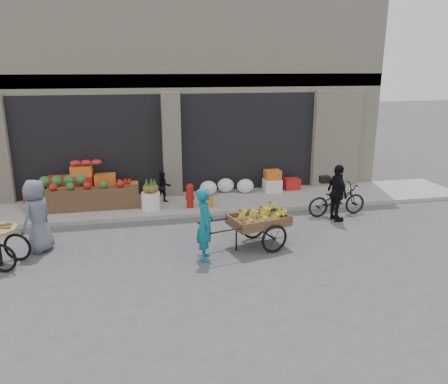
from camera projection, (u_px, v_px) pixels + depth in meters
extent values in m
plane|color=#424244|center=(195.00, 265.00, 9.16)|extent=(80.00, 80.00, 0.00)
cube|color=gray|center=(176.00, 204.00, 13.00)|extent=(18.00, 2.20, 0.12)
cube|color=beige|center=(162.00, 81.00, 15.91)|extent=(14.00, 6.00, 7.00)
cube|color=gray|center=(169.00, 81.00, 13.20)|extent=(14.00, 0.30, 0.40)
cube|color=black|center=(91.00, 143.00, 13.86)|extent=(4.40, 1.60, 3.10)
cube|color=black|center=(242.00, 138.00, 14.82)|extent=(4.40, 1.60, 3.10)
cube|color=beige|center=(171.00, 145.00, 13.54)|extent=(0.55, 0.80, 3.22)
cube|color=brown|center=(88.00, 199.00, 12.28)|extent=(2.80, 0.45, 0.60)
sphere|color=#1E5923|center=(63.00, 181.00, 12.49)|extent=(0.34, 0.34, 0.34)
cylinder|color=silver|center=(151.00, 201.00, 12.30)|extent=(0.52, 0.52, 0.50)
cylinder|color=#A5140F|center=(190.00, 198.00, 12.46)|extent=(0.20, 0.20, 0.56)
sphere|color=#A5140F|center=(190.00, 187.00, 12.37)|extent=(0.22, 0.22, 0.22)
cylinder|color=orange|center=(208.00, 202.00, 12.54)|extent=(0.32, 0.32, 0.30)
ellipsoid|color=silver|center=(227.00, 187.00, 13.81)|extent=(1.70, 0.60, 0.44)
imported|color=black|center=(163.00, 187.00, 12.88)|extent=(0.51, 0.43, 0.93)
cube|color=brown|center=(259.00, 222.00, 9.96)|extent=(1.47, 1.14, 0.12)
torus|color=black|center=(274.00, 239.00, 9.70)|extent=(0.65, 0.22, 0.65)
torus|color=black|center=(254.00, 226.00, 10.50)|extent=(0.65, 0.22, 0.65)
cylinder|color=black|center=(236.00, 239.00, 9.81)|extent=(0.05, 0.05, 0.54)
imported|color=#0F6378|center=(205.00, 224.00, 9.25)|extent=(0.43, 0.61, 1.59)
torus|color=black|center=(2.00, 258.00, 8.76)|extent=(0.61, 0.24, 0.62)
torus|color=black|center=(17.00, 247.00, 9.30)|extent=(0.61, 0.24, 0.62)
imported|color=slate|center=(37.00, 216.00, 9.65)|extent=(0.85, 0.97, 1.66)
imported|color=black|center=(337.00, 200.00, 12.11)|extent=(1.75, 0.72, 0.90)
imported|color=black|center=(337.00, 193.00, 11.61)|extent=(0.44, 0.93, 1.54)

